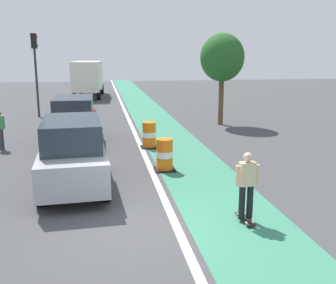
{
  "coord_description": "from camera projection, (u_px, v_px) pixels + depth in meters",
  "views": [
    {
      "loc": [
        -0.71,
        -8.38,
        3.9
      ],
      "look_at": [
        1.38,
        3.99,
        1.1
      ],
      "focal_mm": 42.47,
      "sensor_mm": 36.0,
      "label": 1
    }
  ],
  "objects": [
    {
      "name": "bike_lane_strip",
      "position": [
        162.0,
        129.0,
        20.97
      ],
      "size": [
        2.5,
        80.0,
        0.01
      ],
      "primitive_type": "cube",
      "color": "#387F60",
      "rests_on": "ground"
    },
    {
      "name": "parked_suv_nearest",
      "position": [
        73.0,
        153.0,
        11.71
      ],
      "size": [
        2.11,
        4.69,
        2.04
      ],
      "color": "#9EA0A5",
      "rests_on": "ground"
    },
    {
      "name": "delivery_truck_down_block",
      "position": [
        88.0,
        77.0,
        36.01
      ],
      "size": [
        2.76,
        7.73,
        3.23
      ],
      "color": "silver",
      "rests_on": "ground"
    },
    {
      "name": "pedestrian_crossing",
      "position": [
        0.0,
        129.0,
        16.38
      ],
      "size": [
        0.34,
        0.2,
        1.61
      ],
      "color": "#33333D",
      "rests_on": "ground"
    },
    {
      "name": "skateboarder_on_lane",
      "position": [
        247.0,
        185.0,
        9.24
      ],
      "size": [
        0.57,
        0.81,
        1.69
      ],
      "color": "black",
      "rests_on": "ground"
    },
    {
      "name": "traffic_barrel_mid",
      "position": [
        149.0,
        135.0,
        16.75
      ],
      "size": [
        0.73,
        0.73,
        1.09
      ],
      "color": "orange",
      "rests_on": "ground"
    },
    {
      "name": "traffic_barrel_front",
      "position": [
        165.0,
        155.0,
        13.48
      ],
      "size": [
        0.73,
        0.73,
        1.09
      ],
      "color": "orange",
      "rests_on": "ground"
    },
    {
      "name": "parked_suv_second",
      "position": [
        74.0,
        120.0,
        17.59
      ],
      "size": [
        1.95,
        4.61,
        2.04
      ],
      "color": "maroon",
      "rests_on": "ground"
    },
    {
      "name": "ground_plane",
      "position": [
        137.0,
        229.0,
        9.03
      ],
      "size": [
        100.0,
        100.0,
        0.0
      ],
      "primitive_type": "plane",
      "color": "#424244"
    },
    {
      "name": "lane_divider_stripe",
      "position": [
        133.0,
        130.0,
        20.72
      ],
      "size": [
        0.2,
        80.0,
        0.01
      ],
      "primitive_type": "cube",
      "color": "silver",
      "rests_on": "ground"
    },
    {
      "name": "street_tree_sidewalk",
      "position": [
        222.0,
        58.0,
        21.6
      ],
      "size": [
        2.4,
        2.4,
        5.0
      ],
      "color": "brown",
      "rests_on": "ground"
    },
    {
      "name": "traffic_light_corner",
      "position": [
        35.0,
        60.0,
        24.28
      ],
      "size": [
        0.41,
        0.32,
        5.1
      ],
      "color": "#2D2D2D",
      "rests_on": "ground"
    }
  ]
}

